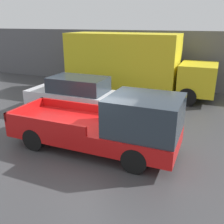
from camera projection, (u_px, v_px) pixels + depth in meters
name	position (u px, v px, depth m)	size (l,w,h in m)	color
ground_plane	(92.00, 150.00, 8.58)	(60.00, 60.00, 0.00)	#3D3D3F
building_wall	(158.00, 60.00, 16.36)	(28.00, 0.15, 3.66)	#56565B
pickup_truck	(111.00, 125.00, 8.24)	(5.79, 2.12, 2.05)	red
car	(77.00, 95.00, 11.90)	(4.83, 1.86, 1.75)	silver
delivery_truck	(131.00, 63.00, 14.80)	(8.63, 2.58, 3.56)	gold
newspaper_box	(80.00, 73.00, 18.57)	(0.45, 0.40, 1.15)	red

